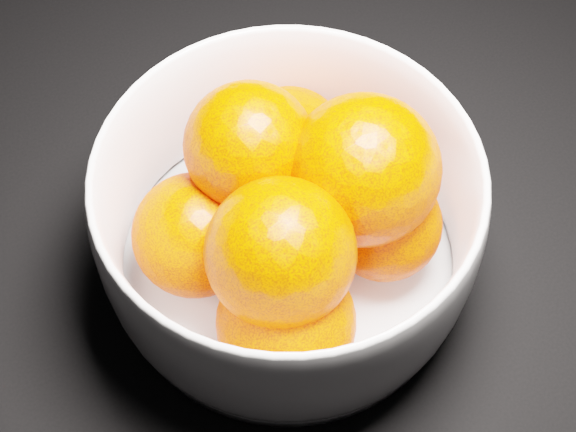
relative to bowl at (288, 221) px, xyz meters
name	(u,v)px	position (x,y,z in m)	size (l,w,h in m)	color
bowl	(288,221)	(0.00, 0.00, 0.00)	(0.24, 0.24, 0.11)	white
orange_pile	(294,211)	(0.00, 0.00, 0.02)	(0.18, 0.20, 0.13)	#FF3E00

